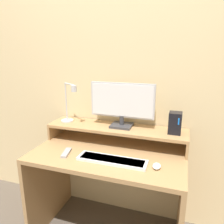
{
  "coord_description": "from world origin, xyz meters",
  "views": [
    {
      "loc": [
        0.49,
        -1.07,
        1.44
      ],
      "look_at": [
        0.02,
        0.35,
        1.03
      ],
      "focal_mm": 35.0,
      "sensor_mm": 36.0,
      "label": 1
    }
  ],
  "objects_px": {
    "keyboard": "(112,160)",
    "remote_control": "(66,153)",
    "monitor": "(122,103)",
    "desk_lamp": "(69,105)",
    "router_dock": "(175,123)",
    "mouse": "(157,166)"
  },
  "relations": [
    {
      "from": "keyboard",
      "to": "remote_control",
      "type": "relative_size",
      "value": 3.16
    },
    {
      "from": "monitor",
      "to": "remote_control",
      "type": "relative_size",
      "value": 3.4
    },
    {
      "from": "monitor",
      "to": "desk_lamp",
      "type": "relative_size",
      "value": 1.52
    },
    {
      "from": "router_dock",
      "to": "mouse",
      "type": "distance_m",
      "value": 0.37
    },
    {
      "from": "router_dock",
      "to": "keyboard",
      "type": "relative_size",
      "value": 0.34
    },
    {
      "from": "monitor",
      "to": "router_dock",
      "type": "xyz_separation_m",
      "value": [
        0.41,
        -0.02,
        -0.11
      ]
    },
    {
      "from": "desk_lamp",
      "to": "mouse",
      "type": "bearing_deg",
      "value": -20.15
    },
    {
      "from": "desk_lamp",
      "to": "keyboard",
      "type": "relative_size",
      "value": 0.71
    },
    {
      "from": "mouse",
      "to": "keyboard",
      "type": "bearing_deg",
      "value": -178.61
    },
    {
      "from": "desk_lamp",
      "to": "monitor",
      "type": "bearing_deg",
      "value": 6.11
    },
    {
      "from": "desk_lamp",
      "to": "remote_control",
      "type": "xyz_separation_m",
      "value": [
        0.12,
        -0.28,
        -0.28
      ]
    },
    {
      "from": "router_dock",
      "to": "remote_control",
      "type": "height_order",
      "value": "router_dock"
    },
    {
      "from": "keyboard",
      "to": "router_dock",
      "type": "bearing_deg",
      "value": 39.59
    },
    {
      "from": "keyboard",
      "to": "remote_control",
      "type": "height_order",
      "value": "keyboard"
    },
    {
      "from": "mouse",
      "to": "remote_control",
      "type": "distance_m",
      "value": 0.64
    },
    {
      "from": "desk_lamp",
      "to": "keyboard",
      "type": "height_order",
      "value": "desk_lamp"
    },
    {
      "from": "monitor",
      "to": "desk_lamp",
      "type": "bearing_deg",
      "value": -173.89
    },
    {
      "from": "mouse",
      "to": "remote_control",
      "type": "height_order",
      "value": "mouse"
    },
    {
      "from": "remote_control",
      "to": "desk_lamp",
      "type": "bearing_deg",
      "value": 112.64
    },
    {
      "from": "router_dock",
      "to": "remote_control",
      "type": "xyz_separation_m",
      "value": [
        -0.73,
        -0.31,
        -0.21
      ]
    },
    {
      "from": "monitor",
      "to": "mouse",
      "type": "height_order",
      "value": "monitor"
    },
    {
      "from": "monitor",
      "to": "remote_control",
      "type": "xyz_separation_m",
      "value": [
        -0.32,
        -0.33,
        -0.32
      ]
    }
  ]
}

